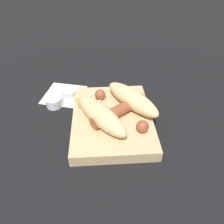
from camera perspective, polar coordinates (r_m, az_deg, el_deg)
ground_plane at (r=0.56m, az=0.00°, el=-3.02°), size 3.00×3.00×0.00m
food_tray at (r=0.55m, az=0.00°, el=-1.94°), size 0.25×0.19×0.03m
bread_roll at (r=0.53m, az=1.34°, el=1.41°), size 0.23×0.22×0.05m
sausage at (r=0.53m, az=1.93°, el=0.75°), size 0.16×0.14×0.03m
pickled_veggies at (r=0.58m, az=-6.46°, el=2.87°), size 0.07×0.08×0.01m
napkin at (r=0.67m, az=-12.40°, el=4.49°), size 0.14×0.14×0.00m
condiment_cup_near at (r=0.65m, az=-11.15°, el=4.58°), size 0.04×0.04×0.03m
condiment_cup_far at (r=0.62m, az=-14.95°, el=2.38°), size 0.04×0.04×0.03m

